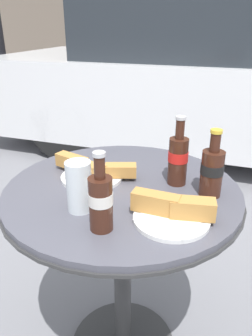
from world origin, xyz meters
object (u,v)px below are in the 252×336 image
Objects in this scene: lunch_plate_far at (172,212)px; parked_car at (218,83)px; cola_bottle_right at (101,200)px; lunch_plate_near at (92,171)px; cola_bottle_left at (178,158)px; bistro_table at (122,229)px; drinking_glass at (79,188)px; cola_bottle_center at (212,170)px.

parked_car is (-0.08, 2.66, -0.10)m from lunch_plate_far.
cola_bottle_right is 0.32m from lunch_plate_near.
cola_bottle_left is 0.05× the size of parked_car.
cola_bottle_left is at bearing 97.96° from lunch_plate_far.
bistro_table is 3.41× the size of cola_bottle_left.
drinking_glass is (-0.09, 0.07, -0.02)m from cola_bottle_right.
cola_bottle_left reaches higher than lunch_plate_far.
bistro_table is 0.35m from cola_bottle_right.
lunch_plate_far is at bearing 31.43° from cola_bottle_right.
lunch_plate_near is (-0.15, 0.27, -0.06)m from cola_bottle_right.
drinking_glass reaches higher than bistro_table.
cola_bottle_center is at bearing 0.67° from lunch_plate_near.
drinking_glass is 0.26m from lunch_plate_far.
bistro_table is 2.51× the size of lunch_plate_near.
parked_car is (-0.05, 2.44, -0.17)m from cola_bottle_left.
cola_bottle_right is (-0.13, -0.32, -0.01)m from cola_bottle_left.
parked_car is at bearing 86.18° from drinking_glass.
cola_bottle_center is 1.44× the size of drinking_glass.
lunch_plate_far is (-0.08, -0.17, -0.06)m from cola_bottle_center.
bistro_table is 3.64× the size of cola_bottle_right.
cola_bottle_center is (0.11, -0.05, -0.01)m from cola_bottle_left.
lunch_plate_far is at bearing -28.48° from lunch_plate_near.
lunch_plate_near is at bearing 151.52° from lunch_plate_far.
cola_bottle_center is at bearing 65.17° from lunch_plate_far.
bistro_table is 0.37m from cola_bottle_center.
cola_bottle_left is at bearing -88.87° from parked_car.
bistro_table is 2.53m from parked_car.
parked_car is at bearing 88.22° from cola_bottle_right.
lunch_plate_near reaches higher than bistro_table.
parked_car is (0.09, 2.76, -0.16)m from cola_bottle_right.
cola_bottle_center reaches higher than lunch_plate_near.
cola_bottle_left is 0.34m from drinking_glass.
cola_bottle_right is 0.69× the size of lunch_plate_near.
parked_car is at bearing 93.68° from cola_bottle_center.
parked_car reaches higher than cola_bottle_right.
parked_car is (0.23, 2.49, -0.10)m from lunch_plate_near.
cola_bottle_center is 0.40m from lunch_plate_near.
cola_bottle_right is at bearing -83.32° from bistro_table.
cola_bottle_right is 0.20m from lunch_plate_far.
lunch_plate_far is at bearing 7.19° from drinking_glass.
drinking_glass is 0.03× the size of parked_car.
cola_bottle_center is at bearing -86.32° from parked_car.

